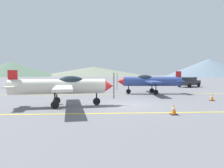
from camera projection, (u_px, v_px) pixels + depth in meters
The scene contains 11 objects.
ground_plane at pixel (127, 105), 14.79m from camera, with size 400.00×400.00×0.00m, color slate.
apron_line_near at pixel (134, 113), 11.78m from camera, with size 80.00×0.16×0.01m, color yellow.
apron_line_far at pixel (118, 94), 22.33m from camera, with size 80.00×0.16×0.01m, color yellow.
airplane_near at pixel (63, 86), 14.24m from camera, with size 7.30×8.37×2.50m.
airplane_mid at pixel (150, 81), 22.90m from camera, with size 7.25×8.35×2.50m.
car_sedan at pixel (189, 82), 33.94m from camera, with size 4.53×4.00×1.62m.
traffic_cone_front at pixel (212, 97), 17.16m from camera, with size 0.36×0.36×0.59m.
traffic_cone_side at pixel (174, 110), 11.34m from camera, with size 0.36×0.36×0.59m.
hill_left at pixel (12, 69), 142.08m from camera, with size 62.43×62.43×9.87m, color #4C6651.
hill_centerleft at pixel (94, 71), 169.36m from camera, with size 87.97×87.97×7.45m, color slate.
hill_centerright at pixel (209, 68), 129.66m from camera, with size 56.13×56.13×11.37m, color slate.
Camera 1 is at (-2.00, -14.59, 2.30)m, focal length 32.98 mm.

